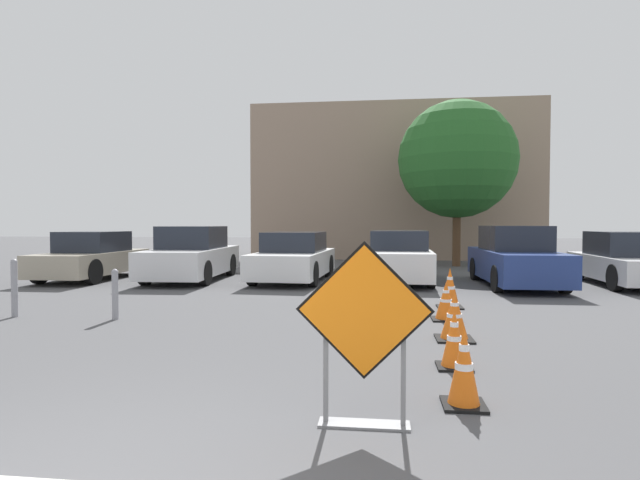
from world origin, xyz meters
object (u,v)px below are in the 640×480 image
Objects in this scene: traffic_cone_nearest at (464,367)px; parked_car_fourth at (399,258)px; parked_car_fifth at (515,259)px; traffic_cone_second at (454,339)px; bollard_second at (14,286)px; road_closed_sign at (364,326)px; traffic_cone_fifth at (450,288)px; parked_car_nearest at (92,257)px; parked_car_third at (294,258)px; parked_car_sixth at (628,261)px; bollard_nearest at (115,293)px; parked_car_second at (192,255)px; traffic_cone_third at (454,316)px; traffic_cone_fourth at (446,301)px.

traffic_cone_nearest is 9.98m from parked_car_fourth.
traffic_cone_second is at bearing 70.61° from parked_car_fifth.
road_closed_sign is at bearing -32.97° from bollard_second.
traffic_cone_second is 4.32m from traffic_cone_fifth.
parked_car_nearest reaches higher than traffic_cone_second.
traffic_cone_nearest is 13.43m from parked_car_nearest.
parked_car_third is (6.17, 0.34, 0.00)m from parked_car_nearest.
parked_car_sixth is 4.12× the size of bollard_second.
parked_car_fourth is 3.15m from parked_car_fifth.
traffic_cone_second is at bearing 93.98° from parked_car_fourth.
parked_car_third is 6.64m from bollard_nearest.
traffic_cone_nearest is at bearing 93.20° from parked_car_fourth.
parked_car_third is (3.09, 0.15, -0.07)m from parked_car_second.
parked_car_fourth is 9.58m from bollard_second.
traffic_cone_nearest reaches higher than traffic_cone_third.
traffic_cone_fifth is 6.84m from parked_car_sixth.
parked_car_fifth is (2.57, 6.64, 0.40)m from traffic_cone_third.
traffic_cone_third reaches higher than traffic_cone_second.
traffic_cone_fourth is 5.81m from parked_car_fourth.
traffic_cone_second is 0.16× the size of parked_car_sixth.
parked_car_third is 4.22× the size of bollard_second.
traffic_cone_fifth is at bearing 59.05° from parked_car_fifth.
traffic_cone_second reaches higher than traffic_cone_fourth.
traffic_cone_nearest is 6.48m from bollard_nearest.
traffic_cone_nearest is 1.10× the size of traffic_cone_fourth.
parked_car_fourth is at bearing 95.85° from traffic_cone_fourth.
parked_car_fourth is (0.69, 10.57, -0.15)m from road_closed_sign.
parked_car_second is 5.08× the size of bollard_nearest.
traffic_cone_fifth is (0.54, 4.28, 0.05)m from traffic_cone_second.
traffic_cone_fifth is (0.33, 2.84, 0.05)m from traffic_cone_third.
parked_car_fifth is at bearing 178.77° from parked_car_nearest.
parked_car_sixth reaches higher than parked_car_third.
traffic_cone_second is 0.99× the size of traffic_cone_third.
traffic_cone_second is (0.09, 1.25, -0.02)m from traffic_cone_nearest.
parked_car_nearest is 0.93× the size of parked_car_fourth.
parked_car_fifth is at bearing 72.87° from traffic_cone_nearest.
bollard_nearest is at bearing 31.05° from parked_car_sixth.
parked_car_third is at bearing 57.29° from bollard_second.
traffic_cone_third is 0.16× the size of parked_car_fifth.
parked_car_nearest is at bearing -1.31° from parked_car_fifth.
traffic_cone_third is 5.78m from bollard_nearest.
parked_car_third is 7.48m from bollard_second.
bollard_second is at bearing 162.58° from traffic_cone_second.
parked_car_nearest is 7.21m from bollard_nearest.
traffic_cone_fourth is at bearing 126.11° from parked_car_third.
parked_car_fourth reaches higher than bollard_nearest.
traffic_cone_nearest is at bearing -96.52° from traffic_cone_fifth.
parked_car_second is at bearing -176.72° from parked_car_nearest.
traffic_cone_nearest is 11.48m from parked_car_sixth.
parked_car_fifth reaches higher than traffic_cone_third.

